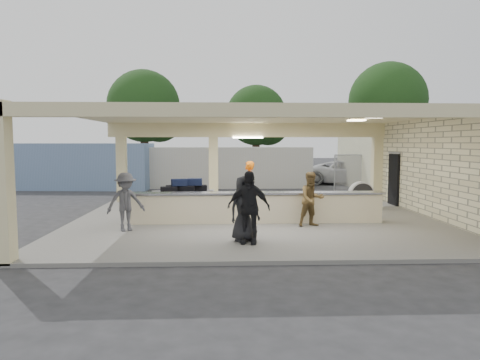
{
  "coord_description": "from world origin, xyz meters",
  "views": [
    {
      "loc": [
        -1.07,
        -14.05,
        2.66
      ],
      "look_at": [
        -0.48,
        1.0,
        1.34
      ],
      "focal_mm": 32.0,
      "sensor_mm": 36.0,
      "label": 1
    }
  ],
  "objects_px": {
    "baggage_counter": "(257,207)",
    "drum_fan": "(361,194)",
    "container_white": "(218,167)",
    "passenger_b": "(249,207)",
    "passenger_d": "(244,209)",
    "baggage_handler": "(248,186)",
    "luggage_cart": "(184,196)",
    "car_white_b": "(434,171)",
    "container_blue": "(63,166)",
    "passenger_c": "(126,202)",
    "passenger_a": "(312,199)",
    "car_dark": "(306,172)",
    "car_white_a": "(348,173)"
  },
  "relations": [
    {
      "from": "baggage_counter",
      "to": "drum_fan",
      "type": "relative_size",
      "value": 7.72
    },
    {
      "from": "car_white_a",
      "to": "car_dark",
      "type": "distance_m",
      "value": 3.25
    },
    {
      "from": "luggage_cart",
      "to": "container_blue",
      "type": "height_order",
      "value": "container_blue"
    },
    {
      "from": "passenger_a",
      "to": "passenger_c",
      "type": "height_order",
      "value": "passenger_c"
    },
    {
      "from": "container_blue",
      "to": "luggage_cart",
      "type": "bearing_deg",
      "value": -48.5
    },
    {
      "from": "baggage_counter",
      "to": "container_blue",
      "type": "distance_m",
      "value": 15.41
    },
    {
      "from": "car_white_b",
      "to": "container_white",
      "type": "height_order",
      "value": "container_white"
    },
    {
      "from": "passenger_c",
      "to": "container_white",
      "type": "distance_m",
      "value": 13.47
    },
    {
      "from": "baggage_handler",
      "to": "passenger_b",
      "type": "height_order",
      "value": "baggage_handler"
    },
    {
      "from": "car_dark",
      "to": "luggage_cart",
      "type": "bearing_deg",
      "value": 163.62
    },
    {
      "from": "container_white",
      "to": "drum_fan",
      "type": "bearing_deg",
      "value": -59.12
    },
    {
      "from": "luggage_cart",
      "to": "passenger_b",
      "type": "bearing_deg",
      "value": -72.59
    },
    {
      "from": "baggage_handler",
      "to": "passenger_d",
      "type": "bearing_deg",
      "value": 11.55
    },
    {
      "from": "luggage_cart",
      "to": "car_white_b",
      "type": "xyz_separation_m",
      "value": [
        15.2,
        12.57,
        -0.02
      ]
    },
    {
      "from": "drum_fan",
      "to": "passenger_a",
      "type": "relative_size",
      "value": 0.64
    },
    {
      "from": "passenger_c",
      "to": "drum_fan",
      "type": "bearing_deg",
      "value": -2.39
    },
    {
      "from": "luggage_cart",
      "to": "passenger_c",
      "type": "xyz_separation_m",
      "value": [
        -1.45,
        -2.41,
        0.15
      ]
    },
    {
      "from": "baggage_counter",
      "to": "baggage_handler",
      "type": "bearing_deg",
      "value": 93.51
    },
    {
      "from": "passenger_a",
      "to": "passenger_d",
      "type": "distance_m",
      "value": 2.88
    },
    {
      "from": "drum_fan",
      "to": "car_dark",
      "type": "bearing_deg",
      "value": 86.33
    },
    {
      "from": "baggage_counter",
      "to": "container_white",
      "type": "bearing_deg",
      "value": 96.57
    },
    {
      "from": "passenger_b",
      "to": "passenger_d",
      "type": "distance_m",
      "value": 0.28
    },
    {
      "from": "drum_fan",
      "to": "luggage_cart",
      "type": "bearing_deg",
      "value": -170.18
    },
    {
      "from": "passenger_b",
      "to": "car_white_b",
      "type": "xyz_separation_m",
      "value": [
        13.18,
        16.66,
        -0.25
      ]
    },
    {
      "from": "baggage_counter",
      "to": "luggage_cart",
      "type": "height_order",
      "value": "luggage_cart"
    },
    {
      "from": "passenger_d",
      "to": "car_white_b",
      "type": "distance_m",
      "value": 21.11
    },
    {
      "from": "baggage_handler",
      "to": "passenger_b",
      "type": "relative_size",
      "value": 1.01
    },
    {
      "from": "car_white_b",
      "to": "car_dark",
      "type": "xyz_separation_m",
      "value": [
        -8.09,
        1.9,
        -0.13
      ]
    },
    {
      "from": "drum_fan",
      "to": "car_dark",
      "type": "height_order",
      "value": "car_dark"
    },
    {
      "from": "passenger_a",
      "to": "container_blue",
      "type": "relative_size",
      "value": 0.17
    },
    {
      "from": "baggage_counter",
      "to": "container_white",
      "type": "height_order",
      "value": "container_white"
    },
    {
      "from": "car_white_b",
      "to": "container_blue",
      "type": "xyz_separation_m",
      "value": [
        -23.06,
        -2.4,
        0.53
      ]
    },
    {
      "from": "baggage_counter",
      "to": "car_dark",
      "type": "bearing_deg",
      "value": 73.51
    },
    {
      "from": "passenger_c",
      "to": "container_white",
      "type": "xyz_separation_m",
      "value": [
        2.51,
        13.23,
        0.25
      ]
    },
    {
      "from": "car_white_b",
      "to": "drum_fan",
      "type": "bearing_deg",
      "value": 124.46
    },
    {
      "from": "passenger_a",
      "to": "passenger_b",
      "type": "height_order",
      "value": "passenger_b"
    },
    {
      "from": "car_white_b",
      "to": "container_blue",
      "type": "distance_m",
      "value": 23.19
    },
    {
      "from": "drum_fan",
      "to": "passenger_a",
      "type": "distance_m",
      "value": 4.25
    },
    {
      "from": "baggage_counter",
      "to": "car_dark",
      "type": "xyz_separation_m",
      "value": [
        4.66,
        15.73,
        0.06
      ]
    },
    {
      "from": "passenger_d",
      "to": "container_blue",
      "type": "relative_size",
      "value": 0.17
    },
    {
      "from": "baggage_counter",
      "to": "car_white_b",
      "type": "xyz_separation_m",
      "value": [
        12.75,
        13.83,
        0.19
      ]
    },
    {
      "from": "passenger_d",
      "to": "container_blue",
      "type": "distance_m",
      "value": 17.09
    },
    {
      "from": "luggage_cart",
      "to": "container_blue",
      "type": "bearing_deg",
      "value": 118.9
    },
    {
      "from": "baggage_handler",
      "to": "baggage_counter",
      "type": "bearing_deg",
      "value": 19.68
    },
    {
      "from": "baggage_counter",
      "to": "container_white",
      "type": "xyz_separation_m",
      "value": [
        -1.39,
        12.07,
        0.61
      ]
    },
    {
      "from": "container_blue",
      "to": "baggage_counter",
      "type": "bearing_deg",
      "value": -44.14
    },
    {
      "from": "passenger_b",
      "to": "passenger_c",
      "type": "distance_m",
      "value": 3.86
    },
    {
      "from": "luggage_cart",
      "to": "passenger_d",
      "type": "bearing_deg",
      "value": -72.29
    },
    {
      "from": "passenger_d",
      "to": "passenger_a",
      "type": "bearing_deg",
      "value": 13.38
    },
    {
      "from": "passenger_c",
      "to": "baggage_handler",
      "type": "bearing_deg",
      "value": 14.79
    }
  ]
}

